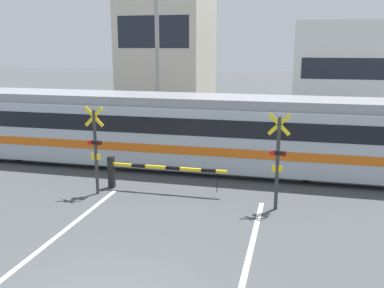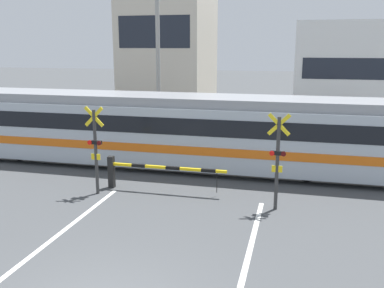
{
  "view_description": "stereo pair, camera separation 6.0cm",
  "coord_description": "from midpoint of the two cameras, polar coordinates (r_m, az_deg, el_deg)",
  "views": [
    {
      "loc": [
        3.43,
        -6.4,
        4.93
      ],
      "look_at": [
        0.0,
        7.59,
        1.6
      ],
      "focal_mm": 40.0,
      "sensor_mm": 36.0,
      "label": 1
    },
    {
      "loc": [
        3.49,
        -6.38,
        4.93
      ],
      "look_at": [
        0.0,
        7.59,
        1.6
      ],
      "focal_mm": 40.0,
      "sensor_mm": 36.0,
      "label": 2
    }
  ],
  "objects": [
    {
      "name": "rail_track_near",
      "position": [
        16.85,
        1.56,
        -3.87
      ],
      "size": [
        50.0,
        0.1,
        0.08
      ],
      "color": "gray",
      "rests_on": "ground_plane"
    },
    {
      "name": "building_right_of_street",
      "position": [
        31.59,
        19.24,
        9.2
      ],
      "size": [
        6.14,
        7.15,
        6.45
      ],
      "color": "white",
      "rests_on": "ground_plane"
    },
    {
      "name": "road_stripe_left",
      "position": [
        10.95,
        -21.86,
        -14.73
      ],
      "size": [
        0.14,
        10.67,
        0.01
      ],
      "color": "white",
      "rests_on": "ground_plane"
    },
    {
      "name": "commuter_train",
      "position": [
        17.7,
        -4.67,
        2.13
      ],
      "size": [
        19.66,
        2.71,
        2.98
      ],
      "color": "#ADB7C1",
      "rests_on": "ground_plane"
    },
    {
      "name": "crossing_barrier_far",
      "position": [
        19.65,
        8.45,
        0.51
      ],
      "size": [
        4.22,
        0.2,
        1.14
      ],
      "color": "black",
      "rests_on": "ground_plane"
    },
    {
      "name": "crossing_signal_right",
      "position": [
        13.07,
        11.46,
        -1.79
      ],
      "size": [
        0.68,
        0.15,
        2.99
      ],
      "color": "#333333",
      "rests_on": "ground_plane"
    },
    {
      "name": "utility_pole_streetside",
      "position": [
        22.78,
        -4.47,
        11.49
      ],
      "size": [
        0.22,
        0.22,
        8.68
      ],
      "color": "gray",
      "rests_on": "ground_plane"
    },
    {
      "name": "crossing_signal_left",
      "position": [
        14.57,
        -12.63,
        -0.33
      ],
      "size": [
        0.68,
        0.15,
        2.99
      ],
      "color": "#333333",
      "rests_on": "ground_plane"
    },
    {
      "name": "building_left_of_street",
      "position": [
        32.85,
        -2.98,
        13.61
      ],
      "size": [
        5.94,
        7.15,
        10.57
      ],
      "color": "beige",
      "rests_on": "ground_plane"
    },
    {
      "name": "pedestrian",
      "position": [
        21.94,
        1.78,
        2.77
      ],
      "size": [
        0.38,
        0.23,
        1.77
      ],
      "color": "#33384C",
      "rests_on": "ground_plane"
    },
    {
      "name": "crossing_barrier_near",
      "position": [
        14.92,
        -6.7,
        -3.45
      ],
      "size": [
        4.22,
        0.2,
        1.14
      ],
      "color": "black",
      "rests_on": "ground_plane"
    },
    {
      "name": "rail_track_far",
      "position": [
        18.19,
        2.54,
        -2.59
      ],
      "size": [
        50.0,
        0.1,
        0.08
      ],
      "color": "gray",
      "rests_on": "ground_plane"
    }
  ]
}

